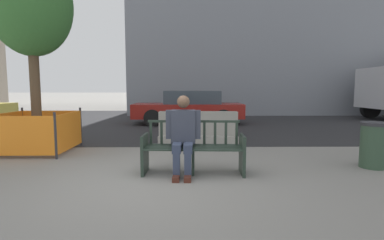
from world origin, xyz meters
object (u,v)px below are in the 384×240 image
(street_bench, at_px, (193,150))
(car_sedan_mid, at_px, (189,107))
(seated_person, at_px, (183,133))
(jersey_barrier_centre, at_px, (198,131))
(trash_bin, at_px, (374,145))
(street_tree, at_px, (31,6))
(construction_fence, at_px, (38,131))

(street_bench, distance_m, car_sedan_mid, 7.17)
(seated_person, bearing_deg, jersey_barrier_centre, 82.81)
(car_sedan_mid, height_order, trash_bin, car_sedan_mid)
(street_tree, relative_size, construction_fence, 2.95)
(construction_fence, distance_m, car_sedan_mid, 6.41)
(street_tree, height_order, car_sedan_mid, street_tree)
(trash_bin, bearing_deg, construction_fence, 167.93)
(seated_person, relative_size, trash_bin, 1.59)
(car_sedan_mid, relative_size, trash_bin, 5.26)
(seated_person, bearing_deg, construction_fence, 151.39)
(jersey_barrier_centre, distance_m, construction_fence, 3.76)
(street_bench, bearing_deg, car_sedan_mid, 90.31)
(construction_fence, bearing_deg, street_bench, -26.77)
(street_bench, relative_size, jersey_barrier_centre, 0.85)
(construction_fence, xyz_separation_m, car_sedan_mid, (3.44, 5.41, 0.20))
(seated_person, relative_size, street_tree, 0.30)
(seated_person, relative_size, construction_fence, 0.89)
(street_tree, relative_size, car_sedan_mid, 1.00)
(street_tree, relative_size, trash_bin, 5.25)
(construction_fence, bearing_deg, car_sedan_mid, 57.56)
(trash_bin, bearing_deg, street_bench, -174.54)
(seated_person, bearing_deg, car_sedan_mid, 88.96)
(seated_person, xyz_separation_m, construction_fence, (-3.31, 1.80, -0.21))
(seated_person, xyz_separation_m, jersey_barrier_centre, (0.34, 2.71, -0.35))
(jersey_barrier_centre, bearing_deg, trash_bin, -37.25)
(street_bench, relative_size, construction_fence, 1.16)
(trash_bin, bearing_deg, seated_person, -173.98)
(street_bench, bearing_deg, construction_fence, 153.23)
(street_bench, height_order, car_sedan_mid, car_sedan_mid)
(seated_person, height_order, trash_bin, seated_person)
(jersey_barrier_centre, bearing_deg, street_tree, -166.01)
(car_sedan_mid, xyz_separation_m, trash_bin, (3.30, -6.85, -0.26))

